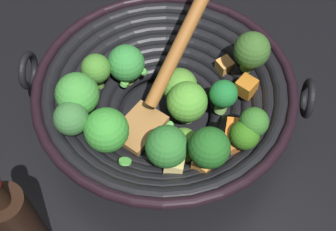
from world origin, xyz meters
TOP-DOWN VIEW (x-y plane):
  - ground_plane at (0.00, 0.00)m, footprint 4.00×4.00m
  - wok at (0.00, -0.00)m, footprint 0.36×0.39m
  - soy_sauce_bottle at (0.16, -0.19)m, footprint 0.04×0.04m

SIDE VIEW (x-z plane):
  - ground_plane at x=0.00m, z-range 0.00..0.00m
  - wok at x=0.00m, z-range -0.06..0.18m
  - soy_sauce_bottle at x=0.16m, z-range -0.02..0.17m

